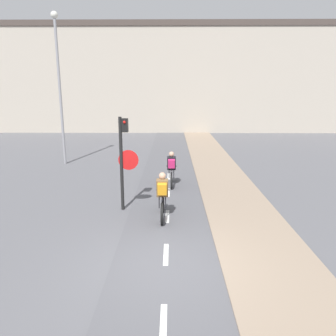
% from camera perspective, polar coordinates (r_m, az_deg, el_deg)
% --- Properties ---
extents(ground_plane, '(120.00, 120.00, 0.00)m').
position_cam_1_polar(ground_plane, '(7.96, -0.42, -16.61)').
color(ground_plane, '#5B5B60').
extents(bike_lane, '(2.55, 60.00, 0.02)m').
position_cam_1_polar(bike_lane, '(7.96, -0.42, -16.53)').
color(bike_lane, '#56565B').
rests_on(bike_lane, ground_plane).
extents(sidewalk_strip, '(2.40, 60.00, 0.05)m').
position_cam_1_polar(sidewalk_strip, '(8.29, 17.67, -15.82)').
color(sidewalk_strip, gray).
rests_on(sidewalk_strip, ground_plane).
extents(building_row_background, '(60.00, 5.20, 9.99)m').
position_cam_1_polar(building_row_background, '(33.42, 0.46, 15.22)').
color(building_row_background, '#B2A899').
rests_on(building_row_background, ground_plane).
extents(traffic_light_pole, '(0.67, 0.25, 3.15)m').
position_cam_1_polar(traffic_light_pole, '(10.86, -7.73, 2.52)').
color(traffic_light_pole, black).
rests_on(traffic_light_pole, ground_plane).
extents(street_lamp_far, '(0.36, 0.36, 7.82)m').
position_cam_1_polar(street_lamp_far, '(18.61, -18.48, 14.99)').
color(street_lamp_far, gray).
rests_on(street_lamp_far, ground_plane).
extents(cyclist_near, '(0.46, 1.77, 1.51)m').
position_cam_1_polar(cyclist_near, '(10.30, -0.98, -5.07)').
color(cyclist_near, black).
rests_on(cyclist_near, ground_plane).
extents(cyclist_far, '(0.46, 1.69, 1.48)m').
position_cam_1_polar(cyclist_far, '(13.81, 0.61, -0.28)').
color(cyclist_far, black).
rests_on(cyclist_far, ground_plane).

